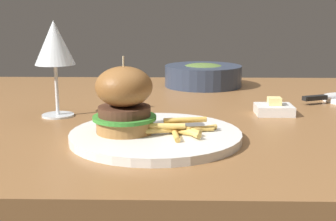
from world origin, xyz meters
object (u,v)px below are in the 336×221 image
object	(u,v)px
main_plate	(156,136)
table_knife	(333,97)
burger_sandwich	(124,100)
wine_glass	(54,45)
butter_dish	(274,109)
soup_bowl	(203,75)

from	to	relation	value
main_plate	table_knife	world-z (taller)	table_knife
burger_sandwich	wine_glass	size ratio (longest dim) A/B	0.66
butter_dish	wine_glass	bearing A→B (deg)	-176.58
butter_dish	burger_sandwich	bearing A→B (deg)	-145.23
table_knife	soup_bowl	size ratio (longest dim) A/B	0.90
wine_glass	table_knife	bearing A→B (deg)	14.18
wine_glass	soup_bowl	size ratio (longest dim) A/B	0.90
wine_glass	butter_dish	world-z (taller)	wine_glass
table_knife	soup_bowl	xyz separation A→B (m)	(-0.29, 0.23, 0.02)
butter_dish	soup_bowl	size ratio (longest dim) A/B	0.35
main_plate	wine_glass	bearing A→B (deg)	140.75
butter_dish	main_plate	bearing A→B (deg)	-140.23
wine_glass	soup_bowl	distance (m)	0.51
wine_glass	burger_sandwich	bearing A→B (deg)	-47.85
table_knife	burger_sandwich	bearing A→B (deg)	-144.05
soup_bowl	wine_glass	bearing A→B (deg)	-129.51
burger_sandwich	soup_bowl	bearing A→B (deg)	74.07
wine_glass	soup_bowl	world-z (taller)	wine_glass
burger_sandwich	table_knife	distance (m)	0.56
butter_dish	soup_bowl	bearing A→B (deg)	109.97
burger_sandwich	soup_bowl	size ratio (longest dim) A/B	0.59
table_knife	butter_dish	distance (m)	0.21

